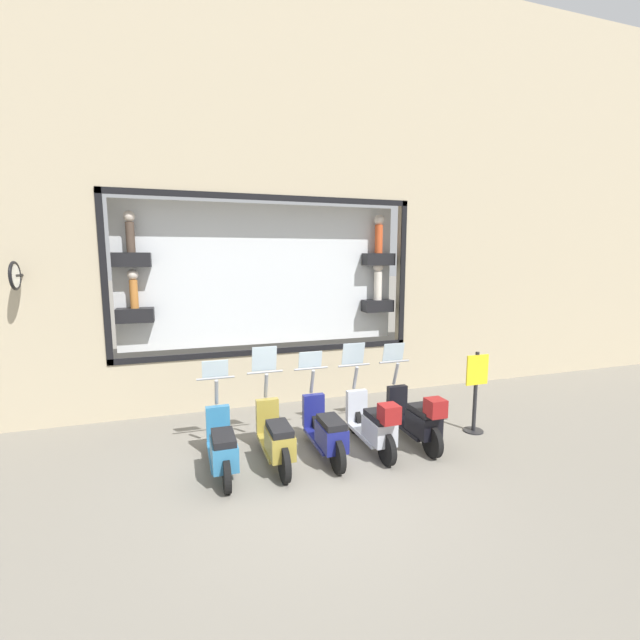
{
  "coord_description": "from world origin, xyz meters",
  "views": [
    {
      "loc": [
        -5.47,
        1.82,
        3.19
      ],
      "look_at": [
        2.12,
        -0.69,
        2.01
      ],
      "focal_mm": 24.0,
      "sensor_mm": 36.0,
      "label": 1
    }
  ],
  "objects_px": {
    "scooter_silver_1": "(373,424)",
    "scooter_teal_4": "(222,446)",
    "scooter_olive_3": "(276,437)",
    "shop_sign_post": "(476,390)",
    "scooter_black_0": "(417,418)",
    "scooter_navy_2": "(325,431)"
  },
  "relations": [
    {
      "from": "shop_sign_post",
      "to": "scooter_olive_3",
      "type": "bearing_deg",
      "value": 91.33
    },
    {
      "from": "scooter_silver_1",
      "to": "scooter_navy_2",
      "type": "xyz_separation_m",
      "value": [
        0.06,
        0.81,
        -0.04
      ]
    },
    {
      "from": "scooter_silver_1",
      "to": "shop_sign_post",
      "type": "xyz_separation_m",
      "value": [
        0.15,
        -2.12,
        0.32
      ]
    },
    {
      "from": "scooter_silver_1",
      "to": "scooter_teal_4",
      "type": "distance_m",
      "value": 2.43
    },
    {
      "from": "scooter_teal_4",
      "to": "scooter_olive_3",
      "type": "bearing_deg",
      "value": -89.29
    },
    {
      "from": "scooter_black_0",
      "to": "scooter_silver_1",
      "type": "distance_m",
      "value": 0.81
    },
    {
      "from": "scooter_olive_3",
      "to": "scooter_teal_4",
      "type": "bearing_deg",
      "value": 90.71
    },
    {
      "from": "scooter_silver_1",
      "to": "shop_sign_post",
      "type": "height_order",
      "value": "scooter_silver_1"
    },
    {
      "from": "scooter_navy_2",
      "to": "scooter_teal_4",
      "type": "height_order",
      "value": "scooter_navy_2"
    },
    {
      "from": "scooter_teal_4",
      "to": "shop_sign_post",
      "type": "distance_m",
      "value": 4.57
    },
    {
      "from": "scooter_black_0",
      "to": "scooter_silver_1",
      "type": "relative_size",
      "value": 1.0
    },
    {
      "from": "scooter_black_0",
      "to": "scooter_navy_2",
      "type": "height_order",
      "value": "scooter_black_0"
    },
    {
      "from": "scooter_black_0",
      "to": "shop_sign_post",
      "type": "distance_m",
      "value": 1.35
    },
    {
      "from": "scooter_silver_1",
      "to": "scooter_navy_2",
      "type": "distance_m",
      "value": 0.81
    },
    {
      "from": "scooter_navy_2",
      "to": "scooter_teal_4",
      "type": "xyz_separation_m",
      "value": [
        -0.01,
        1.62,
        -0.02
      ]
    },
    {
      "from": "scooter_teal_4",
      "to": "shop_sign_post",
      "type": "xyz_separation_m",
      "value": [
        0.1,
        -4.55,
        0.38
      ]
    },
    {
      "from": "scooter_silver_1",
      "to": "scooter_teal_4",
      "type": "height_order",
      "value": "scooter_silver_1"
    },
    {
      "from": "scooter_teal_4",
      "to": "shop_sign_post",
      "type": "height_order",
      "value": "scooter_teal_4"
    },
    {
      "from": "scooter_olive_3",
      "to": "shop_sign_post",
      "type": "relative_size",
      "value": 1.2
    },
    {
      "from": "shop_sign_post",
      "to": "scooter_black_0",
      "type": "bearing_deg",
      "value": 96.6
    },
    {
      "from": "scooter_black_0",
      "to": "scooter_navy_2",
      "type": "distance_m",
      "value": 1.62
    },
    {
      "from": "scooter_olive_3",
      "to": "shop_sign_post",
      "type": "distance_m",
      "value": 3.76
    }
  ]
}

